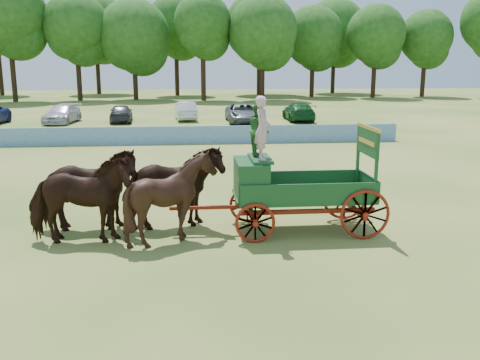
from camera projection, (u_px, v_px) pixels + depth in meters
name	position (u px, v px, depth m)	size (l,w,h in m)	color
ground	(213.00, 247.00, 14.02)	(160.00, 160.00, 0.00)	#A99F4C
horse_lead_left	(80.00, 200.00, 14.03)	(1.30, 2.84, 2.40)	black
horse_lead_right	(87.00, 190.00, 15.10)	(1.30, 2.84, 2.40)	black
horse_wheel_left	(172.00, 198.00, 14.26)	(1.94, 2.19, 2.41)	black
horse_wheel_right	(173.00, 188.00, 15.33)	(1.30, 2.84, 2.40)	black
farm_dray	(278.00, 175.00, 14.99)	(6.00, 2.00, 3.87)	maroon
sponsor_banner	(181.00, 135.00, 31.29)	(26.00, 0.08, 1.05)	#1B5395
parked_cars	(98.00, 113.00, 42.19)	(36.47, 7.25, 1.57)	silver
treeline	(151.00, 26.00, 69.78)	(91.48, 24.20, 15.50)	#382314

